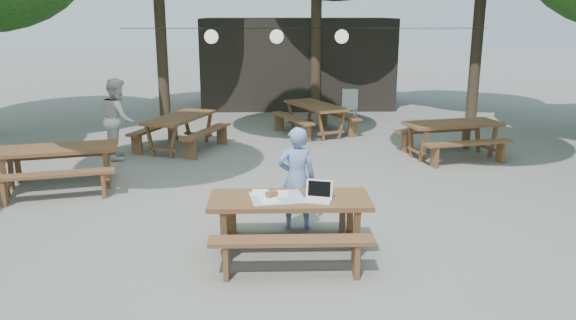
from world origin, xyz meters
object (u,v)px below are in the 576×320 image
Objects in this scene: second_person at (118,118)px; plastic_chair at (348,113)px; main_picnic_table at (290,225)px; woman at (297,179)px; picnic_table_nw at (58,168)px.

plastic_chair is at bearing -69.39° from second_person.
main_picnic_table is at bearing -160.65° from second_person.
woman is at bearing -84.25° from plastic_chair.
plastic_chair reaches higher than main_picnic_table.
second_person is (-3.54, 4.13, 0.10)m from woman.
second_person is 1.86× the size of plastic_chair.
picnic_table_nw is at bearing 144.32° from main_picnic_table.
picnic_table_nw is (-3.90, 2.80, 0.00)m from main_picnic_table.
picnic_table_nw is at bearing 152.49° from second_person.
woman is 1.63× the size of plastic_chair.
picnic_table_nw is 2.48× the size of plastic_chair.
plastic_chair is at bearing 31.59° from picnic_table_nw.
picnic_table_nw is at bearing -115.56° from plastic_chair.
main_picnic_table is 9.03m from plastic_chair.
woman reaches higher than plastic_chair.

